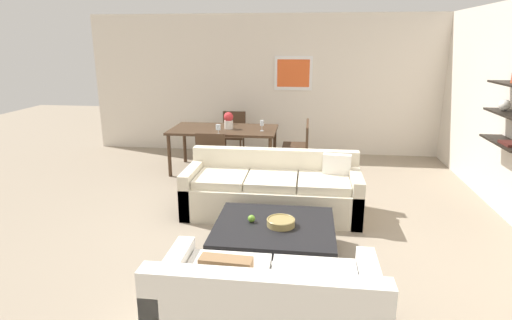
{
  "coord_description": "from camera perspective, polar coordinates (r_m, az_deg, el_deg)",
  "views": [
    {
      "loc": [
        0.49,
        -4.82,
        2.18
      ],
      "look_at": [
        -0.15,
        0.2,
        0.75
      ],
      "focal_mm": 29.45,
      "sensor_mm": 36.0,
      "label": 1
    }
  ],
  "objects": [
    {
      "name": "wine_glass_right_near",
      "position": [
        6.96,
        0.82,
        4.99
      ],
      "size": [
        0.06,
        0.06,
        0.18
      ],
      "color": "silver",
      "rests_on": "dining_table"
    },
    {
      "name": "dining_chair_foot",
      "position": [
        6.4,
        -5.96,
        0.52
      ],
      "size": [
        0.44,
        0.44,
        0.88
      ],
      "color": "#422D1E",
      "rests_on": "ground"
    },
    {
      "name": "wine_glass_head",
      "position": [
        7.6,
        -3.76,
        5.95
      ],
      "size": [
        0.08,
        0.08,
        0.19
      ],
      "color": "silver",
      "rests_on": "dining_table"
    },
    {
      "name": "dining_chair_head",
      "position": [
        8.12,
        -3.09,
        3.87
      ],
      "size": [
        0.44,
        0.44,
        0.88
      ],
      "color": "#422D1E",
      "rests_on": "ground"
    },
    {
      "name": "dining_table",
      "position": [
        7.22,
        -4.38,
        3.78
      ],
      "size": [
        1.8,
        1.0,
        0.75
      ],
      "color": "#422D1E",
      "rests_on": "ground"
    },
    {
      "name": "coffee_table",
      "position": [
        4.42,
        2.47,
        -10.98
      ],
      "size": [
        1.22,
        1.08,
        0.38
      ],
      "color": "black",
      "rests_on": "ground"
    },
    {
      "name": "wine_glass_foot",
      "position": [
        6.76,
        -5.15,
        4.43
      ],
      "size": [
        0.08,
        0.08,
        0.15
      ],
      "color": "silver",
      "rests_on": "dining_table"
    },
    {
      "name": "back_wall_unit",
      "position": [
        8.39,
        6.02,
        10.05
      ],
      "size": [
        8.4,
        0.09,
        2.7
      ],
      "color": "silver",
      "rests_on": "ground"
    },
    {
      "name": "dining_chair_right_far",
      "position": [
        7.33,
        6.06,
        2.5
      ],
      "size": [
        0.44,
        0.44,
        0.88
      ],
      "color": "#422D1E",
      "rests_on": "ground"
    },
    {
      "name": "sofa_beige",
      "position": [
        5.51,
        2.32,
        -4.28
      ],
      "size": [
        2.25,
        0.9,
        0.78
      ],
      "color": "beige",
      "rests_on": "ground"
    },
    {
      "name": "apple_on_coffee_table",
      "position": [
        4.38,
        -0.62,
        -7.97
      ],
      "size": [
        0.08,
        0.08,
        0.08
      ],
      "primitive_type": "sphere",
      "color": "#669E2D",
      "rests_on": "coffee_table"
    },
    {
      "name": "centerpiece_vase",
      "position": [
        7.15,
        -3.74,
        5.41
      ],
      "size": [
        0.16,
        0.16,
        0.28
      ],
      "color": "silver",
      "rests_on": "dining_table"
    },
    {
      "name": "loveseat_white",
      "position": [
        3.26,
        1.5,
        -19.66
      ],
      "size": [
        1.61,
        0.9,
        0.78
      ],
      "color": "white",
      "rests_on": "ground"
    },
    {
      "name": "decorative_bowl",
      "position": [
        4.3,
        3.4,
        -8.4
      ],
      "size": [
        0.29,
        0.29,
        0.08
      ],
      "color": "#99844C",
      "rests_on": "coffee_table"
    },
    {
      "name": "dining_chair_right_near",
      "position": [
        6.9,
        5.97,
        1.64
      ],
      "size": [
        0.44,
        0.44,
        0.88
      ],
      "color": "#422D1E",
      "rests_on": "ground"
    },
    {
      "name": "ground_plane",
      "position": [
        5.31,
        1.37,
        -8.45
      ],
      "size": [
        18.0,
        18.0,
        0.0
      ],
      "primitive_type": "plane",
      "color": "gray"
    }
  ]
}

